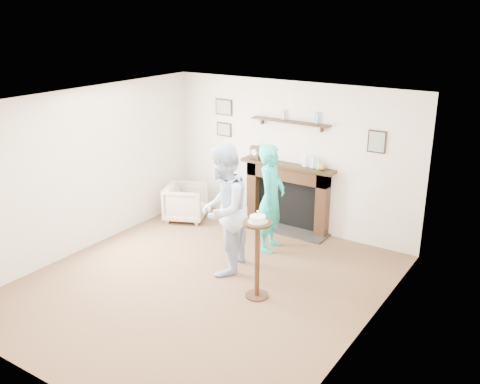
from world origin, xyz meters
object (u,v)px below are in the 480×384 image
Objects in this scene: woman at (270,248)px; man at (224,270)px; pedestal_table at (257,244)px; armchair at (187,219)px.

man is at bearing 158.83° from woman.
woman is 1.68m from pedestal_table.
woman is (1.88, -0.24, 0.00)m from armchair.
woman is (0.19, 1.01, 0.00)m from man.
woman is at bearing 113.64° from pedestal_table.
man is 1.15m from pedestal_table.
armchair is 0.38× the size of man.
armchair is 0.42× the size of woman.
man reaches higher than woman.
pedestal_table is (0.79, -0.37, 0.75)m from man.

